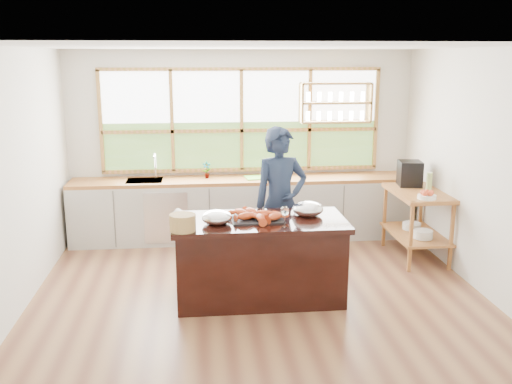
{
  "coord_description": "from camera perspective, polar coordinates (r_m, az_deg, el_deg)",
  "views": [
    {
      "loc": [
        -0.64,
        -6.02,
        2.61
      ],
      "look_at": [
        -0.0,
        0.15,
        1.12
      ],
      "focal_mm": 40.0,
      "sensor_mm": 36.0,
      "label": 1
    }
  ],
  "objects": [
    {
      "name": "right_shelf_unit",
      "position": [
        7.73,
        15.81,
        -2.08
      ],
      "size": [
        0.62,
        1.1,
        0.9
      ],
      "color": "#AA692D",
      "rests_on": "ground_plane"
    },
    {
      "name": "fruit_bowl",
      "position": [
        7.28,
        16.72,
        -0.32
      ],
      "size": [
        0.23,
        0.23,
        0.11
      ],
      "color": "white",
      "rests_on": "right_shelf_unit"
    },
    {
      "name": "cutting_board",
      "position": [
        8.19,
        0.33,
        1.48
      ],
      "size": [
        0.43,
        0.35,
        0.01
      ],
      "primitive_type": "cube",
      "rotation": [
        0.0,
        0.0,
        0.13
      ],
      "color": "#62BB34",
      "rests_on": "back_counter"
    },
    {
      "name": "ground_plane",
      "position": [
        6.59,
        0.15,
        -9.83
      ],
      "size": [
        5.0,
        5.0,
        0.0
      ],
      "primitive_type": "plane",
      "color": "#90623D"
    },
    {
      "name": "wine_bottle",
      "position": [
        7.47,
        16.92,
        0.79
      ],
      "size": [
        0.07,
        0.07,
        0.29
      ],
      "primitive_type": "cylinder",
      "rotation": [
        0.0,
        0.0,
        -0.03
      ],
      "color": "#91A659",
      "rests_on": "right_shelf_unit"
    },
    {
      "name": "slate_board",
      "position": [
        6.09,
        0.12,
        -2.73
      ],
      "size": [
        0.56,
        0.42,
        0.02
      ],
      "primitive_type": "cube",
      "rotation": [
        0.0,
        0.0,
        0.04
      ],
      "color": "black",
      "rests_on": "island"
    },
    {
      "name": "mixing_bowl_right",
      "position": [
        6.28,
        5.21,
        -1.7
      ],
      "size": [
        0.34,
        0.34,
        0.16
      ],
      "primitive_type": "ellipsoid",
      "color": "silver",
      "rests_on": "island"
    },
    {
      "name": "wine_glass",
      "position": [
        5.81,
        2.9,
        -2.0
      ],
      "size": [
        0.08,
        0.08,
        0.22
      ],
      "color": "white",
      "rests_on": "island"
    },
    {
      "name": "room_shell",
      "position": [
        6.63,
        -0.09,
        6.04
      ],
      "size": [
        5.02,
        4.52,
        2.71
      ],
      "color": "silver",
      "rests_on": "ground_plane"
    },
    {
      "name": "parchment_roll",
      "position": [
        6.17,
        -7.4,
        -2.32
      ],
      "size": [
        0.18,
        0.31,
        0.08
      ],
      "primitive_type": "cylinder",
      "rotation": [
        1.57,
        0.0,
        0.34
      ],
      "color": "white",
      "rests_on": "island"
    },
    {
      "name": "island",
      "position": [
        6.24,
        0.35,
        -6.72
      ],
      "size": [
        1.85,
        0.9,
        0.9
      ],
      "color": "black",
      "rests_on": "ground_plane"
    },
    {
      "name": "espresso_machine",
      "position": [
        7.94,
        15.12,
        1.8
      ],
      "size": [
        0.34,
        0.35,
        0.34
      ],
      "primitive_type": "cube",
      "rotation": [
        0.0,
        0.0,
        -0.14
      ],
      "color": "black",
      "rests_on": "right_shelf_unit"
    },
    {
      "name": "potted_plant",
      "position": [
        8.18,
        -4.96,
        2.22
      ],
      "size": [
        0.14,
        0.1,
        0.24
      ],
      "primitive_type": "imported",
      "rotation": [
        0.0,
        0.0,
        0.1
      ],
      "color": "slate",
      "rests_on": "back_counter"
    },
    {
      "name": "cook",
      "position": [
        6.76,
        2.46,
        -1.11
      ],
      "size": [
        0.75,
        0.58,
        1.81
      ],
      "primitive_type": "imported",
      "rotation": [
        0.0,
        0.0,
        0.24
      ],
      "color": "#19243B",
      "rests_on": "ground_plane"
    },
    {
      "name": "lobster_pile",
      "position": [
        6.07,
        0.06,
        -2.32
      ],
      "size": [
        0.55,
        0.48,
        0.08
      ],
      "color": "#CB421B",
      "rests_on": "slate_board"
    },
    {
      "name": "mixing_bowl_left",
      "position": [
        5.95,
        -3.95,
        -2.56
      ],
      "size": [
        0.32,
        0.32,
        0.15
      ],
      "primitive_type": "ellipsoid",
      "color": "silver",
      "rests_on": "island"
    },
    {
      "name": "wicker_basket",
      "position": [
        5.75,
        -7.34,
        -3.05
      ],
      "size": [
        0.26,
        0.26,
        0.17
      ],
      "primitive_type": "cylinder",
      "color": "#AC824D",
      "rests_on": "island"
    },
    {
      "name": "back_counter",
      "position": [
        8.27,
        -1.38,
        -1.63
      ],
      "size": [
        4.9,
        0.63,
        0.9
      ],
      "color": "#AFADA5",
      "rests_on": "ground_plane"
    }
  ]
}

